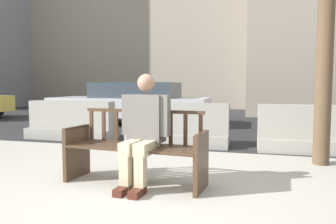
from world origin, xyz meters
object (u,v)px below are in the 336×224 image
Objects in this scene: seated_person at (144,128)px; car_sedan_far at (132,103)px; jersey_barrier_centre at (178,128)px; jersey_barrier_left at (71,124)px; street_bench at (135,151)px; jersey_barrier_right at (316,133)px.

seated_person is 6.26m from car_sedan_far.
jersey_barrier_left is (-2.46, 0.13, 0.00)m from jersey_barrier_centre.
jersey_barrier_centre is at bearing -54.63° from car_sedan_far.
jersey_barrier_centre is at bearing 92.54° from street_bench.
jersey_barrier_right is at bearing -0.57° from jersey_barrier_centre.
seated_person is 2.70m from jersey_barrier_centre.
jersey_barrier_left is (-2.70, 2.79, -0.35)m from seated_person.
jersey_barrier_left is at bearing 178.23° from jersey_barrier_right.
jersey_barrier_left is 3.00m from car_sedan_far.
seated_person is 0.27× the size of car_sedan_far.
car_sedan_far is at bearing 112.15° from street_bench.
jersey_barrier_centre is 0.42× the size of car_sedan_far.
car_sedan_far is at bearing 146.52° from jersey_barrier_right.
jersey_barrier_left is 4.99m from jersey_barrier_right.
jersey_barrier_centre is 3.82m from car_sedan_far.
jersey_barrier_right is at bearing -1.77° from jersey_barrier_left.
car_sedan_far is at bearing 125.37° from jersey_barrier_centre.
seated_person reaches higher than jersey_barrier_right.
seated_person is at bearing -66.99° from car_sedan_far.
seated_person reaches higher than jersey_barrier_centre.
street_bench is 0.85× the size of jersey_barrier_centre.
seated_person is 3.50m from jersey_barrier_right.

